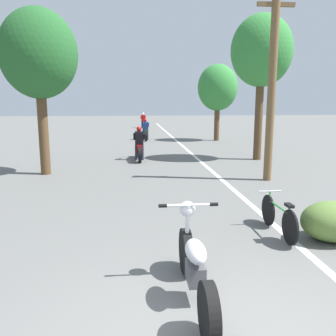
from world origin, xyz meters
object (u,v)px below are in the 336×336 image
at_px(motorcycle_rider_lead, 139,147).
at_px(motorcycle_rider_far, 143,122).
at_px(roadside_tree_left, 39,55).
at_px(utility_pole, 272,83).
at_px(motorcycle_rider_mid, 145,132).
at_px(roadside_tree_right_far, 218,88).
at_px(motorcycle_foreground, 195,265).
at_px(bicycle_parked, 279,217).
at_px(roadside_tree_right_near, 262,52).

relative_size(motorcycle_rider_lead, motorcycle_rider_far, 1.02).
xyz_separation_m(roadside_tree_left, motorcycle_rider_far, (3.95, 21.44, -3.30)).
xyz_separation_m(utility_pole, motorcycle_rider_mid, (-3.28, 12.21, -2.43)).
bearing_deg(motorcycle_rider_far, roadside_tree_right_far, -70.27).
bearing_deg(roadside_tree_left, motorcycle_rider_mid, 70.50).
height_order(motorcycle_foreground, bicycle_parked, motorcycle_foreground).
bearing_deg(motorcycle_foreground, roadside_tree_left, 114.12).
xyz_separation_m(utility_pole, motorcycle_rider_far, (-3.07, 23.09, -2.41)).
bearing_deg(motorcycle_rider_lead, motorcycle_rider_mid, 85.96).
xyz_separation_m(utility_pole, roadside_tree_right_near, (1.06, 3.90, 1.39)).
relative_size(motorcycle_rider_far, bicycle_parked, 1.28).
relative_size(roadside_tree_right_near, bicycle_parked, 3.67).
bearing_deg(motorcycle_rider_far, utility_pole, -82.43).
distance_m(utility_pole, motorcycle_rider_mid, 12.87).
xyz_separation_m(motorcycle_rider_far, bicycle_parked, (1.55, -27.52, -0.20)).
xyz_separation_m(utility_pole, roadside_tree_left, (-7.02, 1.65, 0.89)).
bearing_deg(motorcycle_rider_mid, motorcycle_rider_far, 88.87).
height_order(roadside_tree_right_far, roadside_tree_left, roadside_tree_left).
bearing_deg(roadside_tree_right_far, motorcycle_rider_mid, 169.63).
relative_size(utility_pole, motorcycle_foreground, 2.66).
xyz_separation_m(roadside_tree_right_near, motorcycle_foreground, (-4.47, -10.33, -3.89)).
bearing_deg(motorcycle_rider_mid, roadside_tree_right_far, -10.37).
height_order(motorcycle_rider_mid, bicycle_parked, motorcycle_rider_mid).
height_order(roadside_tree_right_near, motorcycle_rider_far, roadside_tree_right_near).
bearing_deg(motorcycle_rider_mid, motorcycle_rider_lead, -94.04).
xyz_separation_m(roadside_tree_right_far, motorcycle_foreground, (-4.53, -17.82, -2.77)).
xyz_separation_m(roadside_tree_right_near, motorcycle_rider_far, (-4.13, 19.18, -3.80)).
distance_m(roadside_tree_right_far, motorcycle_foreground, 18.60).
height_order(roadside_tree_right_far, motorcycle_rider_mid, roadside_tree_right_far).
xyz_separation_m(roadside_tree_right_near, bicycle_parked, (-2.57, -8.34, -3.99)).
distance_m(roadside_tree_right_near, motorcycle_foreground, 11.90).
bearing_deg(motorcycle_rider_far, motorcycle_foreground, -90.66).
bearing_deg(roadside_tree_left, motorcycle_rider_far, 79.55).
distance_m(motorcycle_rider_lead, motorcycle_rider_far, 18.80).
xyz_separation_m(motorcycle_rider_mid, bicycle_parked, (1.77, -16.64, -0.18)).
height_order(roadside_tree_right_far, bicycle_parked, roadside_tree_right_far).
bearing_deg(motorcycle_foreground, utility_pole, 62.07).
xyz_separation_m(roadside_tree_right_near, motorcycle_rider_lead, (-4.90, 0.39, -3.80)).
bearing_deg(roadside_tree_right_far, motorcycle_rider_lead, -124.94).
bearing_deg(motorcycle_rider_far, roadside_tree_left, -100.45).
relative_size(roadside_tree_right_far, roadside_tree_left, 0.88).
relative_size(utility_pole, bicycle_parked, 3.60).
bearing_deg(utility_pole, bicycle_parked, -108.82).
bearing_deg(roadside_tree_left, bicycle_parked, -47.85).
distance_m(motorcycle_rider_mid, motorcycle_rider_far, 10.88).
relative_size(roadside_tree_left, motorcycle_rider_mid, 2.39).
height_order(motorcycle_rider_mid, motorcycle_rider_far, motorcycle_rider_far).
xyz_separation_m(roadside_tree_left, motorcycle_rider_mid, (3.74, 10.56, -3.32)).
relative_size(motorcycle_rider_mid, bicycle_parked, 1.40).
height_order(roadside_tree_left, motorcycle_rider_mid, roadside_tree_left).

